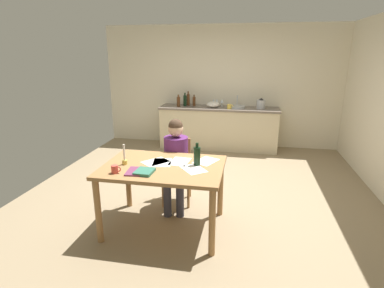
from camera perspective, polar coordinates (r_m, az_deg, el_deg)
ground_plane at (r=4.73m, az=1.92°, el=-8.84°), size 5.20×5.20×0.04m
wall_back at (r=6.89m, az=5.46°, el=10.63°), size 5.20×0.12×2.60m
kitchen_counter at (r=6.68m, az=4.96°, el=3.06°), size 2.53×0.64×0.90m
dining_table at (r=3.53m, az=-5.35°, el=-5.62°), size 1.36×0.96×0.79m
chair_at_table at (r=4.25m, az=-2.80°, el=-4.34°), size 0.45×0.45×0.88m
person_seated at (r=4.05m, az=-3.07°, el=-2.66°), size 0.38×0.62×1.19m
coffee_mug at (r=3.35m, az=-14.18°, el=-4.57°), size 0.11×0.07×0.09m
candlestick at (r=3.57m, az=-12.48°, el=-2.74°), size 0.06×0.06×0.24m
book_magazine at (r=3.29m, az=-8.88°, el=-5.13°), size 0.19×0.22×0.03m
book_cookery at (r=3.34m, az=-10.36°, el=-5.05°), size 0.22×0.27×0.02m
paper_letter at (r=3.37m, az=0.29°, el=-4.69°), size 0.35×0.36×0.00m
paper_bill at (r=3.62m, az=2.66°, el=-3.19°), size 0.32×0.36×0.00m
paper_envelope at (r=3.60m, az=-2.29°, el=-3.27°), size 0.23×0.31×0.00m
paper_receipt at (r=3.58m, az=-5.63°, el=-3.44°), size 0.26×0.33×0.00m
paper_notice at (r=3.62m, az=-6.80°, el=-3.29°), size 0.35×0.36×0.00m
wine_bottle_on_table at (r=3.45m, az=0.94°, el=-2.20°), size 0.08×0.08×0.26m
sink_unit at (r=6.57m, az=8.33°, el=6.90°), size 0.36×0.36×0.24m
bottle_oil at (r=6.65m, az=-2.55°, el=7.94°), size 0.07×0.07×0.26m
bottle_vinegar at (r=6.72m, az=-1.32°, el=8.14°), size 0.07×0.07×0.28m
bottle_wine_red at (r=6.77m, az=-0.71°, el=8.30°), size 0.07×0.07×0.31m
bottle_sauce at (r=6.72m, az=0.38°, el=8.00°), size 0.07×0.07×0.24m
mixing_bowl at (r=6.55m, az=3.93°, el=7.36°), size 0.28×0.28×0.12m
stovetop_kettle at (r=6.55m, az=12.74°, el=7.31°), size 0.18×0.18×0.22m
wine_glass_near_sink at (r=6.72m, az=5.64°, el=7.96°), size 0.07×0.07×0.15m
wine_glass_by_kettle at (r=6.73m, az=4.66°, el=8.00°), size 0.07×0.07×0.15m
wine_glass_back_left at (r=6.74m, az=4.08°, el=8.02°), size 0.07×0.07×0.15m
teacup_on_counter at (r=6.42m, az=6.99°, el=6.96°), size 0.13×0.09×0.10m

